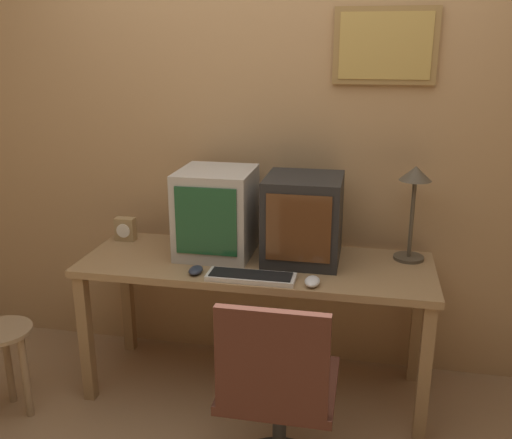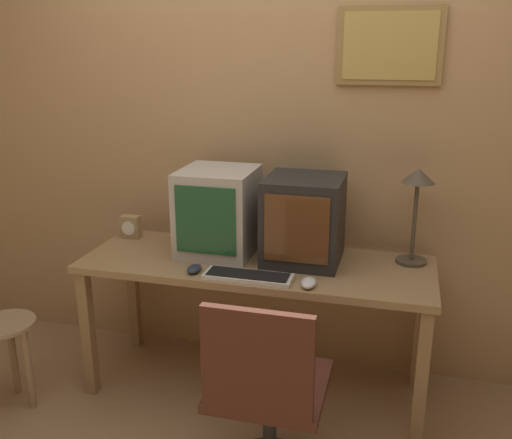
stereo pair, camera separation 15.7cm
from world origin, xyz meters
name	(u,v)px [view 2 (the right image)]	position (x,y,z in m)	size (l,w,h in m)	color
wall_back	(276,132)	(0.00, 1.17, 1.30)	(8.00, 0.08, 2.60)	tan
desk	(256,277)	(0.00, 0.77, 0.64)	(1.73, 0.61, 0.72)	#99754C
monitor_left	(218,212)	(-0.22, 0.85, 0.94)	(0.37, 0.39, 0.44)	#B7B2A8
monitor_right	(304,219)	(0.22, 0.85, 0.93)	(0.37, 0.38, 0.42)	black
keyboard_main	(248,276)	(0.02, 0.55, 0.73)	(0.41, 0.13, 0.03)	beige
mouse_near_keyboard	(309,283)	(0.30, 0.54, 0.74)	(0.07, 0.11, 0.04)	silver
mouse_far_corner	(194,269)	(-0.25, 0.56, 0.74)	(0.06, 0.10, 0.03)	#282D3D
desk_clock	(131,227)	(-0.76, 0.94, 0.78)	(0.11, 0.06, 0.13)	#A38456
desk_lamp	(417,193)	(0.74, 0.95, 1.07)	(0.16, 0.16, 0.47)	#4C4233
office_chair	(266,409)	(0.22, 0.08, 0.39)	(0.47, 0.47, 0.88)	black
side_stool	(8,345)	(-1.15, 0.32, 0.33)	(0.29, 0.29, 0.46)	#9E7F5B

